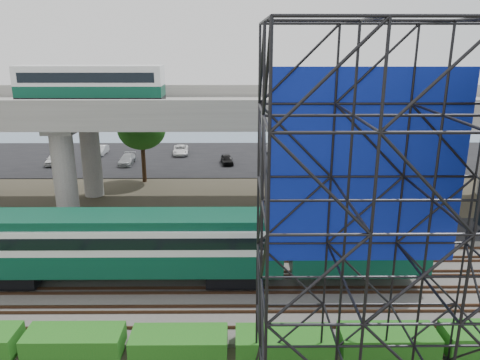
{
  "coord_description": "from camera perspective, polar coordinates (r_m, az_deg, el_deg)",
  "views": [
    {
      "loc": [
        3.78,
        -23.49,
        14.42
      ],
      "look_at": [
        3.98,
        6.0,
        5.55
      ],
      "focal_mm": 35.0,
      "sensor_mm": 36.0,
      "label": 1
    }
  ],
  "objects": [
    {
      "name": "ground",
      "position": [
        27.82,
        -8.42,
        -14.69
      ],
      "size": [
        140.0,
        140.0,
        0.0
      ],
      "primitive_type": "plane",
      "color": "#474233",
      "rests_on": "ground"
    },
    {
      "name": "ballast_bed",
      "position": [
        29.48,
        -7.9,
        -12.51
      ],
      "size": [
        90.0,
        12.0,
        0.2
      ],
      "primitive_type": "cube",
      "color": "slate",
      "rests_on": "ground"
    },
    {
      "name": "service_road",
      "position": [
        37.1,
        -6.25,
        -6.18
      ],
      "size": [
        90.0,
        5.0,
        0.08
      ],
      "primitive_type": "cube",
      "color": "black",
      "rests_on": "ground"
    },
    {
      "name": "parking_lot",
      "position": [
        59.38,
        -4.04,
        2.68
      ],
      "size": [
        90.0,
        18.0,
        0.08
      ],
      "primitive_type": "cube",
      "color": "black",
      "rests_on": "ground"
    },
    {
      "name": "harbor_water",
      "position": [
        80.87,
        -3.09,
        6.45
      ],
      "size": [
        140.0,
        40.0,
        0.03
      ],
      "primitive_type": "cube",
      "color": "slate",
      "rests_on": "ground"
    },
    {
      "name": "rail_tracks",
      "position": [
        29.39,
        -7.91,
        -12.2
      ],
      "size": [
        90.0,
        9.52,
        0.16
      ],
      "color": "#472D1E",
      "rests_on": "ballast_bed"
    },
    {
      "name": "commuter_train",
      "position": [
        28.37,
        -10.02,
        -7.54
      ],
      "size": [
        29.3,
        3.06,
        4.3
      ],
      "color": "black",
      "rests_on": "rail_tracks"
    },
    {
      "name": "overpass",
      "position": [
        40.21,
        -6.72,
        7.74
      ],
      "size": [
        80.0,
        12.0,
        12.4
      ],
      "color": "#9E9B93",
      "rests_on": "ground"
    },
    {
      "name": "scaffold_tower",
      "position": [
        17.83,
        17.41,
        -7.01
      ],
      "size": [
        9.36,
        6.36,
        15.0
      ],
      "color": "black",
      "rests_on": "ground"
    },
    {
      "name": "hedge_strip",
      "position": [
        23.83,
        -7.41,
        -18.99
      ],
      "size": [
        34.6,
        1.8,
        1.2
      ],
      "color": "#135715",
      "rests_on": "ground"
    },
    {
      "name": "trees",
      "position": [
        41.5,
        -12.16,
        4.04
      ],
      "size": [
        40.94,
        16.94,
        7.69
      ],
      "color": "#382314",
      "rests_on": "ground"
    },
    {
      "name": "suv",
      "position": [
        36.93,
        -13.1,
        -5.53
      ],
      "size": [
        4.84,
        3.07,
        1.24
      ],
      "primitive_type": "imported",
      "rotation": [
        0.0,
        0.0,
        1.33
      ],
      "color": "black",
      "rests_on": "service_road"
    },
    {
      "name": "parked_cars",
      "position": [
        58.62,
        -3.1,
        3.15
      ],
      "size": [
        36.64,
        9.59,
        1.32
      ],
      "color": "white",
      "rests_on": "parking_lot"
    }
  ]
}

